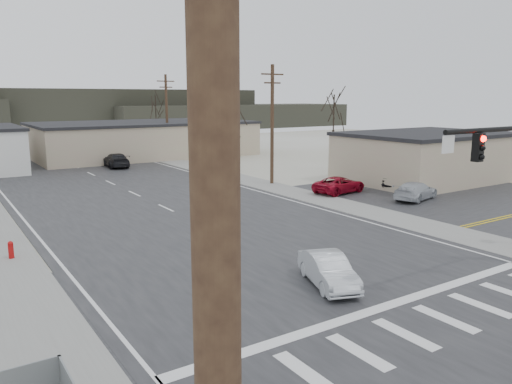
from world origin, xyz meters
TOP-DOWN VIEW (x-y plane):
  - ground at (0.00, 0.00)m, footprint 140.00×140.00m
  - main_road at (0.00, 15.00)m, footprint 18.00×110.00m
  - cross_road at (0.00, 0.00)m, footprint 90.00×10.00m
  - parking_lot at (20.00, 6.00)m, footprint 18.00×20.00m
  - sidewalk_right at (10.60, 20.00)m, footprint 3.00×90.00m
  - fire_hydrant at (-10.20, 8.00)m, footprint 0.24×0.24m
  - building_right_far at (10.00, 44.00)m, footprint 26.30×14.30m
  - building_lot at (24.00, 12.00)m, footprint 14.30×10.30m
  - upole_right_a at (11.50, 18.00)m, footprint 2.20×0.30m
  - upole_right_b at (11.50, 40.00)m, footprint 2.20×0.30m
  - tree_right_mid at (12.50, 26.00)m, footprint 3.74×3.74m
  - tree_right_far at (15.00, 52.00)m, footprint 3.52×3.52m
  - tree_lot at (22.00, 22.00)m, footprint 3.52×3.52m
  - hill_center at (15.00, 96.00)m, footprint 80.00×18.00m
  - hill_right at (50.00, 90.00)m, footprint 60.00×18.00m
  - sedan_crossing at (-0.25, -2.52)m, footprint 2.55×4.03m
  - car_far_a at (3.57, 35.40)m, footprint 2.50×5.22m
  - car_far_b at (0.50, 46.02)m, footprint 2.79×3.89m
  - car_parked_red at (13.42, 11.63)m, footprint 4.81×2.73m
  - car_parked_dark_a at (19.02, 10.11)m, footprint 4.29×2.09m
  - car_parked_dark_b at (22.15, 10.23)m, footprint 5.12×2.84m
  - car_parked_silver at (16.22, 6.65)m, footprint 4.77×2.93m

SIDE VIEW (x-z plane):
  - ground at x=0.00m, z-range 0.00..0.00m
  - parking_lot at x=20.00m, z-range 0.00..0.03m
  - cross_road at x=0.00m, z-range 0.00..0.04m
  - main_road at x=0.00m, z-range 0.00..0.05m
  - sidewalk_right at x=10.60m, z-range 0.00..0.06m
  - fire_hydrant at x=-10.20m, z-range 0.02..0.89m
  - car_far_b at x=0.50m, z-range 0.05..1.28m
  - car_parked_red at x=13.42m, z-range 0.03..1.30m
  - sedan_crossing at x=-0.25m, z-range 0.05..1.30m
  - car_parked_silver at x=16.22m, z-range 0.03..1.33m
  - car_parked_dark_a at x=19.02m, z-range 0.03..1.44m
  - car_far_a at x=3.57m, z-range 0.05..1.51m
  - car_parked_dark_b at x=22.15m, z-range 0.03..1.63m
  - building_right_far at x=10.00m, z-range 0.00..4.30m
  - building_lot at x=24.00m, z-range 0.01..4.31m
  - hill_right at x=50.00m, z-range 0.00..5.50m
  - hill_center at x=15.00m, z-range 0.00..9.00m
  - upole_right_a at x=11.50m, z-range 0.22..10.22m
  - upole_right_b at x=11.50m, z-range 0.22..10.22m
  - tree_right_far at x=15.00m, z-range 1.66..9.50m
  - tree_lot at x=22.00m, z-range 1.66..9.50m
  - tree_right_mid at x=12.50m, z-range 1.77..10.10m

